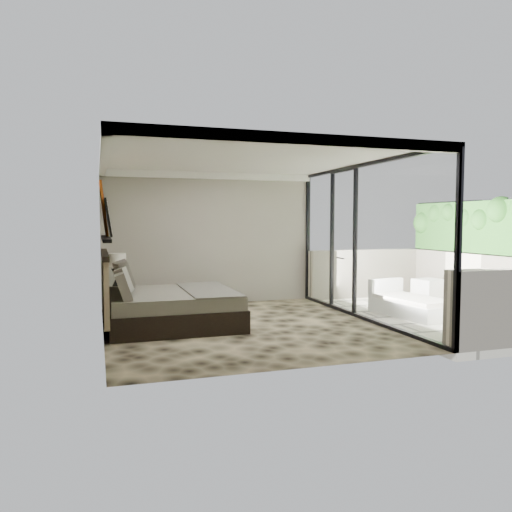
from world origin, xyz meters
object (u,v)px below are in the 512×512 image
object	(u,v)px
ottoman	(429,291)
lounger	(410,305)
table_lamp	(117,266)
bed	(166,305)
nightstand	(118,301)

from	to	relation	value
ottoman	lounger	world-z (taller)	lounger
table_lamp	lounger	bearing A→B (deg)	-18.26
ottoman	table_lamp	bearing A→B (deg)	173.78
bed	nightstand	xyz separation A→B (m)	(-0.73, 1.31, -0.09)
ottoman	lounger	xyz separation A→B (m)	(-1.18, -1.03, -0.07)
nightstand	table_lamp	xyz separation A→B (m)	(-0.02, -0.01, 0.67)
bed	ottoman	xyz separation A→B (m)	(5.67, 0.60, -0.09)
nightstand	lounger	bearing A→B (deg)	-36.89
ottoman	lounger	bearing A→B (deg)	-139.05
table_lamp	lounger	size ratio (longest dim) A/B	0.38
table_lamp	nightstand	bearing A→B (deg)	33.28
bed	ottoman	bearing A→B (deg)	5.99
bed	nightstand	bearing A→B (deg)	118.98
table_lamp	ottoman	bearing A→B (deg)	-6.22
nightstand	lounger	size ratio (longest dim) A/B	0.32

